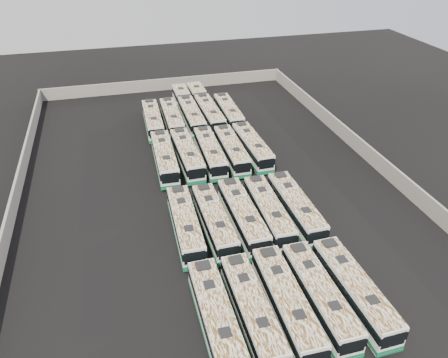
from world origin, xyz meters
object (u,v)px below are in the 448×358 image
Objects in this scene: bus_midfront_left at (214,221)px; bus_midback_right at (232,150)px; bus_front_far_right at (354,290)px; bus_midback_far_right at (252,147)px; bus_midfront_center at (243,216)px; bus_front_far_left at (217,319)px; bus_back_center at (188,109)px; bus_back_left at (172,118)px; bus_midfront_far_right at (295,207)px; bus_midback_center at (210,152)px; bus_midback_far_left at (165,158)px; bus_front_right at (319,295)px; bus_back_far_right at (229,113)px; bus_midfront_right at (268,212)px; bus_front_center at (286,303)px; bus_midfront_far_left at (185,224)px; bus_midback_left at (187,155)px; bus_back_far_left at (153,120)px; bus_front_left at (252,310)px; bus_back_right at (205,107)px.

bus_midfront_left is 1.00× the size of bus_midback_right.
bus_front_far_right reaches higher than bus_midback_far_right.
bus_midfront_center is at bearing 114.33° from bus_front_far_right.
bus_back_center is (5.99, 42.65, -0.02)m from bus_front_far_left.
bus_front_far_left is at bearing -93.12° from bus_back_left.
bus_midfront_center is 6.00m from bus_midfront_far_right.
bus_midback_far_left is at bearing -178.62° from bus_midback_center.
bus_front_right is 1.00× the size of bus_back_far_right.
bus_midfront_right is 1.01× the size of bus_midback_right.
bus_front_center is (5.90, 0.16, 0.00)m from bus_front_far_left.
bus_midfront_far_left is 15.01m from bus_midback_left.
bus_midback_right is at bearing -176.78° from bus_midback_far_right.
bus_midfront_right is 0.99× the size of bus_midfront_far_right.
bus_front_far_left is 1.00× the size of bus_midback_left.
bus_midfront_far_right is (6.00, 0.01, -0.02)m from bus_midfront_center.
bus_front_far_right is at bearing -72.88° from bus_midback_left.
bus_back_far_left is at bearing -179.74° from bus_back_left.
bus_front_left is 5.92m from bus_front_right.
bus_midback_center is (-6.01, 27.22, -0.00)m from bus_front_far_right.
bus_midfront_far_left is 1.00× the size of bus_back_far_left.
bus_midback_far_left is 9.03m from bus_midback_right.
bus_midfront_left is 9.07m from bus_midfront_far_right.
bus_front_left is 9.02m from bus_front_far_right.
bus_back_far_left is at bearing 113.66° from bus_midfront_far_right.
bus_back_right is at bearing 100.06° from bus_midback_far_right.
bus_back_left is at bearing 89.34° from bus_midfront_left.
bus_midback_far_left reaches higher than bus_back_far_right.
bus_back_left reaches higher than bus_back_far_left.
bus_back_left is (-9.07, 27.19, -0.01)m from bus_midfront_far_right.
bus_midback_left reaches higher than bus_front_far_right.
bus_midback_center is at bearing -101.08° from bus_back_right.
bus_back_left reaches higher than bus_midfront_left.
bus_midfront_far_right reaches higher than bus_back_far_right.
bus_front_far_right is (3.10, -0.22, 0.01)m from bus_front_right.
bus_midback_left reaches higher than bus_back_far_right.
bus_midfront_far_right is (11.97, 12.54, -0.02)m from bus_front_far_left.
bus_midfront_center is 16.03m from bus_midback_far_right.
bus_midfront_far_left is 19.03m from bus_midback_far_right.
bus_midback_far_left reaches higher than bus_midback_center.
bus_front_far_right is 27.88m from bus_midback_center.
bus_front_center reaches higher than bus_front_far_right.
bus_front_far_right is 0.64× the size of bus_back_center.
bus_midfront_center is at bearing 64.38° from bus_front_far_left.
bus_midback_left is (-5.98, 27.14, 0.04)m from bus_front_right.
bus_midback_left is at bearing -75.10° from bus_back_far_left.
bus_midfront_center is 15.92m from bus_midback_far_left.
bus_front_right is at bearing 2.58° from bus_front_center.
bus_front_center is at bearing -79.99° from bus_back_far_left.
bus_midfront_left is at bearing -179.85° from bus_midfront_far_right.
bus_midback_far_left is at bearing 111.86° from bus_midfront_center.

